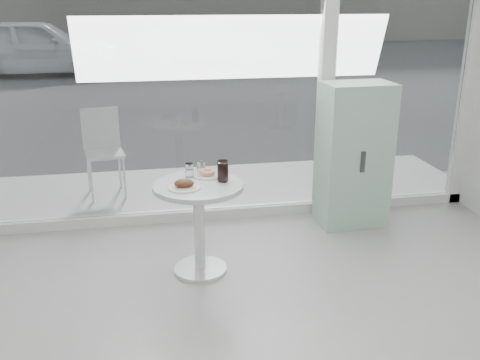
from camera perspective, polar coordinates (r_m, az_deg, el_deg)
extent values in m
cube|color=silver|center=(5.56, -0.37, -3.36)|extent=(5.00, 0.12, 0.10)
cube|color=silver|center=(6.09, 23.33, 11.24)|extent=(0.12, 0.12, 3.00)
cube|color=silver|center=(5.41, 9.24, 11.71)|extent=(0.14, 0.14, 3.00)
cube|color=white|center=(5.12, -9.11, 10.18)|extent=(3.21, 0.02, 2.60)
cube|color=white|center=(5.72, 16.66, 10.55)|extent=(1.41, 0.02, 2.60)
cylinder|color=silver|center=(4.53, -4.25, -9.44)|extent=(0.44, 0.44, 0.03)
cylinder|color=silver|center=(4.37, -4.36, -5.34)|extent=(0.09, 0.09, 0.70)
cylinder|color=white|center=(4.23, -4.49, -0.65)|extent=(0.72, 0.72, 0.04)
cube|color=beige|center=(6.30, -1.62, -0.83)|extent=(5.60, 1.60, 0.05)
cube|color=#3D3D3D|center=(18.21, -7.61, 12.09)|extent=(40.00, 24.00, 0.00)
cube|color=#87AC96|center=(5.31, 12.05, 2.61)|extent=(0.67, 0.46, 1.40)
cube|color=#333333|center=(5.11, 12.99, 1.89)|extent=(0.04, 0.02, 0.20)
cylinder|color=silver|center=(5.97, -15.55, -0.11)|extent=(0.02, 0.02, 0.46)
cylinder|color=silver|center=(6.00, -12.23, 0.27)|extent=(0.02, 0.02, 0.46)
cylinder|color=silver|center=(6.30, -15.85, 0.87)|extent=(0.02, 0.02, 0.46)
cylinder|color=silver|center=(6.33, -12.71, 1.23)|extent=(0.02, 0.02, 0.46)
cube|color=silver|center=(6.07, -14.27, 2.74)|extent=(0.48, 0.48, 0.03)
cube|color=silver|center=(6.20, -14.66, 5.40)|extent=(0.41, 0.09, 0.46)
imported|color=white|center=(16.51, -20.82, 13.14)|extent=(4.70, 1.91, 1.60)
imported|color=#A4A6AB|center=(17.94, -3.63, 14.50)|extent=(4.69, 2.19, 1.49)
cylinder|color=white|center=(4.13, -5.97, -0.80)|extent=(0.25, 0.25, 0.01)
cube|color=silver|center=(4.12, -5.69, -0.70)|extent=(0.12, 0.11, 0.00)
ellipsoid|color=#33190D|center=(4.12, -5.99, -0.35)|extent=(0.15, 0.12, 0.07)
ellipsoid|color=#33190D|center=(4.14, -5.52, -0.30)|extent=(0.08, 0.07, 0.04)
cylinder|color=white|center=(4.39, -3.50, 0.49)|extent=(0.23, 0.23, 0.01)
torus|color=tan|center=(4.38, -3.51, 0.81)|extent=(0.13, 0.13, 0.05)
cylinder|color=white|center=(4.37, -5.44, 1.06)|extent=(0.07, 0.07, 0.11)
cylinder|color=white|center=(4.38, -5.43, 0.77)|extent=(0.06, 0.06, 0.06)
cylinder|color=white|center=(4.42, -4.16, 1.31)|extent=(0.07, 0.07, 0.11)
cylinder|color=white|center=(4.43, -4.16, 1.03)|extent=(0.06, 0.06, 0.06)
cylinder|color=white|center=(4.24, -1.85, 0.96)|extent=(0.09, 0.09, 0.17)
cylinder|color=black|center=(4.24, -1.84, 0.86)|extent=(0.08, 0.08, 0.15)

